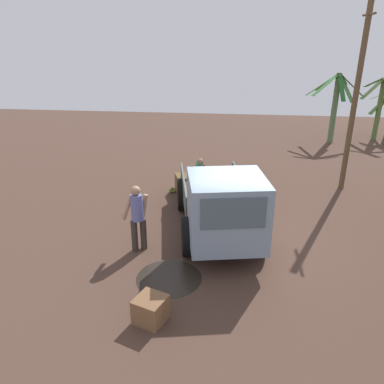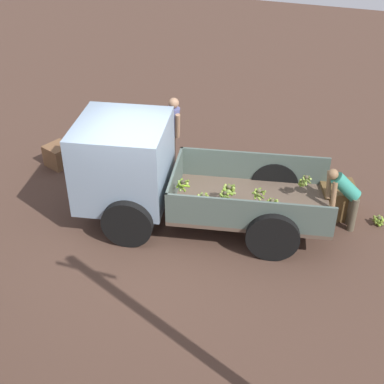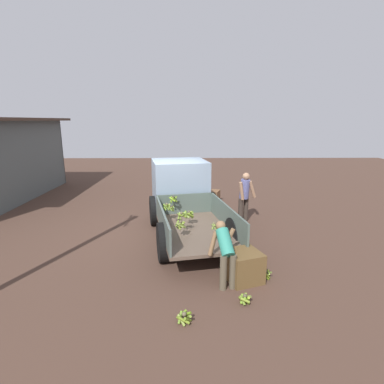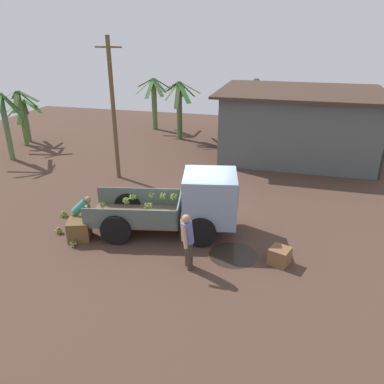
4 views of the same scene
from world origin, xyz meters
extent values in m
plane|color=#4B3429|center=(0.00, 0.00, 0.00)|extent=(36.00, 36.00, 0.00)
cylinder|color=black|center=(1.66, -1.62, 0.00)|extent=(1.45, 1.45, 0.01)
cube|color=brown|center=(-1.73, -0.90, 0.52)|extent=(3.26, 2.28, 0.08)
cube|color=#4F5E56|center=(-1.89, -0.07, 0.86)|extent=(2.93, 0.62, 0.61)
cube|color=#4F5E56|center=(-1.57, -1.73, 0.86)|extent=(2.93, 0.62, 0.61)
cube|color=#4F5E56|center=(-0.29, -0.62, 0.86)|extent=(0.38, 1.72, 0.61)
cube|color=#8398AE|center=(0.67, -0.43, 1.26)|extent=(1.97, 1.99, 1.57)
cube|color=#4C606B|center=(1.50, -0.27, 1.58)|extent=(0.29, 1.34, 0.69)
cylinder|color=black|center=(0.25, 0.41, 0.48)|extent=(0.98, 0.40, 0.96)
cylinder|color=black|center=(0.60, -1.36, 0.48)|extent=(0.98, 0.40, 0.96)
cylinder|color=black|center=(-2.34, -0.10, 0.48)|extent=(0.98, 0.40, 0.96)
cylinder|color=black|center=(-1.99, -1.87, 0.48)|extent=(0.98, 0.40, 0.96)
sphere|color=brown|center=(-2.20, -0.53, 0.94)|extent=(0.08, 0.08, 0.08)
cylinder|color=#81AA38|center=(-2.18, -0.45, 0.89)|extent=(0.21, 0.09, 0.11)
cylinder|color=olive|center=(-2.23, -0.49, 0.85)|extent=(0.15, 0.13, 0.19)
cylinder|color=olive|center=(-2.28, -0.51, 0.88)|extent=(0.09, 0.21, 0.13)
cylinder|color=olive|center=(-2.25, -0.58, 0.87)|extent=(0.15, 0.17, 0.16)
cylinder|color=#82A23B|center=(-2.21, -0.60, 0.86)|extent=(0.18, 0.07, 0.17)
cylinder|color=olive|center=(-2.16, -0.58, 0.85)|extent=(0.15, 0.14, 0.19)
cylinder|color=#8CAF43|center=(-2.14, -0.55, 0.85)|extent=(0.07, 0.17, 0.18)
cylinder|color=olive|center=(-2.16, -0.50, 0.85)|extent=(0.13, 0.15, 0.19)
sphere|color=brown|center=(-1.33, -0.73, 0.92)|extent=(0.09, 0.09, 0.09)
cylinder|color=olive|center=(-1.34, -0.65, 0.86)|extent=(0.22, 0.07, 0.15)
cylinder|color=#88A447|center=(-1.39, -0.68, 0.85)|extent=(0.18, 0.19, 0.16)
cylinder|color=olive|center=(-1.42, -0.76, 0.86)|extent=(0.12, 0.23, 0.14)
cylinder|color=olive|center=(-1.38, -0.78, 0.83)|extent=(0.17, 0.16, 0.20)
cylinder|color=olive|center=(-1.32, -0.82, 0.86)|extent=(0.22, 0.09, 0.15)
cylinder|color=olive|center=(-1.28, -0.77, 0.83)|extent=(0.15, 0.19, 0.19)
cylinder|color=#8AA03E|center=(-1.26, -0.72, 0.85)|extent=(0.08, 0.21, 0.17)
cylinder|color=olive|center=(-1.29, -0.69, 0.83)|extent=(0.17, 0.16, 0.20)
sphere|color=#423B2B|center=(-0.58, -0.28, 1.15)|extent=(0.08, 0.08, 0.08)
cylinder|color=#7A9F42|center=(-0.53, -0.24, 1.07)|extent=(0.13, 0.16, 0.18)
cylinder|color=olive|center=(-0.59, -0.22, 1.07)|extent=(0.16, 0.05, 0.18)
cylinder|color=#82B225|center=(-0.66, -0.25, 1.09)|extent=(0.11, 0.20, 0.14)
cylinder|color=#85A82D|center=(-0.64, -0.32, 1.08)|extent=(0.14, 0.16, 0.17)
cylinder|color=olive|center=(-0.58, -0.36, 1.09)|extent=(0.20, 0.05, 0.13)
cylinder|color=olive|center=(-0.51, -0.30, 1.09)|extent=(0.10, 0.20, 0.15)
sphere|color=brown|center=(-1.03, -0.11, 1.06)|extent=(0.07, 0.07, 0.07)
cylinder|color=#8FA93E|center=(-0.99, -0.06, 0.98)|extent=(0.16, 0.15, 0.17)
cylinder|color=#86AE37|center=(-1.06, -0.06, 0.97)|extent=(0.16, 0.11, 0.19)
cylinder|color=olive|center=(-1.10, -0.11, 0.98)|extent=(0.05, 0.18, 0.18)
cylinder|color=#5E7420|center=(-1.06, -0.16, 0.97)|extent=(0.15, 0.12, 0.19)
cylinder|color=#8FAF37|center=(-1.01, -0.17, 0.98)|extent=(0.17, 0.11, 0.18)
cylinder|color=olive|center=(-0.97, -0.13, 0.98)|extent=(0.07, 0.18, 0.18)
sphere|color=brown|center=(-2.67, -1.32, 1.06)|extent=(0.08, 0.08, 0.08)
cylinder|color=olive|center=(-2.72, -1.29, 1.00)|extent=(0.11, 0.14, 0.14)
cylinder|color=#88A640|center=(-2.72, -1.36, 1.00)|extent=(0.12, 0.15, 0.14)
cylinder|color=#557720|center=(-2.66, -1.37, 0.99)|extent=(0.14, 0.06, 0.15)
cylinder|color=olive|center=(-2.62, -1.33, 1.00)|extent=(0.05, 0.14, 0.15)
cylinder|color=#83A53E|center=(-2.65, -1.28, 0.99)|extent=(0.14, 0.10, 0.16)
sphere|color=#443D2C|center=(-1.39, -0.27, 1.09)|extent=(0.07, 0.07, 0.07)
cylinder|color=olive|center=(-1.41, -0.30, 1.02)|extent=(0.11, 0.11, 0.15)
cylinder|color=olive|center=(-1.37, -0.32, 1.03)|extent=(0.15, 0.07, 0.13)
cylinder|color=olive|center=(-1.33, -0.26, 1.04)|extent=(0.05, 0.16, 0.11)
cylinder|color=olive|center=(-1.37, -0.21, 1.04)|extent=(0.16, 0.07, 0.11)
cylinder|color=#59752A|center=(-1.43, -0.24, 1.04)|extent=(0.11, 0.14, 0.12)
sphere|color=brown|center=(-2.59, -1.47, 0.87)|extent=(0.06, 0.06, 0.06)
cylinder|color=#8BA73A|center=(-2.63, -1.43, 0.83)|extent=(0.13, 0.11, 0.09)
cylinder|color=olive|center=(-2.64, -1.46, 0.83)|extent=(0.08, 0.13, 0.11)
cylinder|color=olive|center=(-2.64, -1.50, 0.83)|extent=(0.11, 0.13, 0.10)
cylinder|color=#5E801B|center=(-2.60, -1.52, 0.83)|extent=(0.14, 0.06, 0.09)
cylinder|color=olive|center=(-2.58, -1.51, 0.82)|extent=(0.12, 0.08, 0.12)
cylinder|color=olive|center=(-2.54, -1.48, 0.83)|extent=(0.05, 0.14, 0.09)
cylinder|color=olive|center=(-2.56, -1.45, 0.82)|extent=(0.08, 0.13, 0.12)
cylinder|color=olive|center=(-2.58, -1.42, 0.83)|extent=(0.14, 0.07, 0.10)
sphere|color=brown|center=(-1.94, -0.55, 1.08)|extent=(0.07, 0.07, 0.07)
cylinder|color=olive|center=(-1.88, -0.54, 1.01)|extent=(0.07, 0.17, 0.16)
cylinder|color=#8CAD3C|center=(-1.93, -0.49, 1.01)|extent=(0.17, 0.08, 0.16)
cylinder|color=olive|center=(-1.98, -0.50, 1.01)|extent=(0.16, 0.14, 0.16)
cylinder|color=olive|center=(-2.02, -0.57, 1.04)|extent=(0.09, 0.20, 0.10)
cylinder|color=olive|center=(-1.98, -0.62, 1.03)|extent=(0.19, 0.12, 0.13)
cylinder|color=olive|center=(-1.89, -0.61, 1.03)|extent=(0.17, 0.16, 0.11)
cube|color=#515857|center=(7.04, 8.81, 1.65)|extent=(0.14, 5.66, 3.31)
cube|color=#515857|center=(3.38, 6.06, 1.65)|extent=(7.39, 0.15, 3.31)
cylinder|color=#392E27|center=(0.60, -2.65, 0.41)|extent=(0.22, 0.22, 0.81)
cylinder|color=#392E27|center=(0.48, -2.46, 0.41)|extent=(0.22, 0.22, 0.81)
cylinder|color=slate|center=(0.51, -2.57, 1.13)|extent=(0.46, 0.44, 0.66)
sphere|color=tan|center=(0.48, -2.59, 1.56)|extent=(0.23, 0.23, 0.23)
cylinder|color=tan|center=(0.50, -2.82, 1.12)|extent=(0.26, 0.33, 0.60)
cylinder|color=tan|center=(0.34, -2.44, 1.10)|extent=(0.20, 0.24, 0.61)
cylinder|color=brown|center=(-3.62, -1.41, 0.36)|extent=(0.17, 0.17, 0.72)
cylinder|color=brown|center=(-3.57, -1.61, 0.36)|extent=(0.17, 0.17, 0.72)
cylinder|color=teal|center=(-3.40, -1.46, 0.92)|extent=(0.64, 0.40, 0.58)
sphere|color=#8C6746|center=(-3.13, -1.40, 1.18)|extent=(0.20, 0.20, 0.20)
cylinder|color=#8C6746|center=(-3.22, -1.23, 0.82)|extent=(0.14, 0.23, 0.54)
cylinder|color=#8C6746|center=(-3.08, -1.57, 0.84)|extent=(0.17, 0.32, 0.52)
sphere|color=brown|center=(-4.12, -1.76, 0.16)|extent=(0.08, 0.08, 0.08)
cylinder|color=olive|center=(-4.08, -1.82, 0.11)|extent=(0.16, 0.16, 0.13)
cylinder|color=olive|center=(-4.06, -1.74, 0.12)|extent=(0.11, 0.19, 0.11)
cylinder|color=olive|center=(-4.11, -1.71, 0.09)|extent=(0.16, 0.10, 0.16)
cylinder|color=olive|center=(-4.15, -1.72, 0.09)|extent=(0.16, 0.13, 0.16)
cylinder|color=olive|center=(-4.20, -1.75, 0.12)|extent=(0.08, 0.19, 0.11)
cylinder|color=olive|center=(-4.16, -1.79, 0.09)|extent=(0.12, 0.15, 0.17)
cylinder|color=olive|center=(-4.12, -1.82, 0.09)|extent=(0.16, 0.07, 0.17)
sphere|color=brown|center=(-3.49, -1.90, 0.12)|extent=(0.06, 0.06, 0.06)
cylinder|color=#6EA021|center=(-3.49, -1.96, 0.09)|extent=(0.14, 0.04, 0.08)
cylinder|color=olive|center=(-3.46, -1.94, 0.07)|extent=(0.12, 0.09, 0.11)
cylinder|color=olive|center=(-3.44, -1.90, 0.07)|extent=(0.03, 0.12, 0.11)
cylinder|color=olive|center=(-3.46, -1.85, 0.09)|extent=(0.13, 0.10, 0.08)
cylinder|color=olive|center=(-3.50, -1.86, 0.06)|extent=(0.11, 0.05, 0.12)
cylinder|color=olive|center=(-3.52, -1.88, 0.06)|extent=(0.08, 0.11, 0.13)
cylinder|color=olive|center=(-3.53, -1.92, 0.07)|extent=(0.08, 0.12, 0.11)
sphere|color=brown|center=(-4.64, -0.65, 0.16)|extent=(0.08, 0.08, 0.08)
cylinder|color=olive|center=(-4.62, -0.72, 0.10)|extent=(0.20, 0.12, 0.15)
cylinder|color=olive|center=(-4.57, -0.67, 0.11)|extent=(0.11, 0.21, 0.14)
cylinder|color=olive|center=(-4.57, -0.60, 0.11)|extent=(0.14, 0.20, 0.13)
cylinder|color=olive|center=(-4.62, -0.58, 0.09)|extent=(0.19, 0.10, 0.17)
cylinder|color=olive|center=(-4.69, -0.60, 0.09)|extent=(0.16, 0.16, 0.18)
cylinder|color=olive|center=(-4.73, -0.64, 0.11)|extent=(0.06, 0.21, 0.14)
cylinder|color=olive|center=(-4.69, -0.71, 0.09)|extent=(0.18, 0.15, 0.17)
sphere|color=brown|center=(-3.22, -2.38, 0.16)|extent=(0.07, 0.07, 0.07)
cylinder|color=olive|center=(-3.17, -2.44, 0.12)|extent=(0.17, 0.15, 0.10)
cylinder|color=olive|center=(-3.15, -2.38, 0.12)|extent=(0.04, 0.18, 0.11)
cylinder|color=olive|center=(-3.16, -2.34, 0.12)|extent=(0.13, 0.18, 0.11)
cylinder|color=olive|center=(-3.22, -2.33, 0.09)|extent=(0.15, 0.04, 0.17)
cylinder|color=#5A772D|center=(-3.26, -2.33, 0.10)|extent=(0.16, 0.13, 0.14)
cylinder|color=olive|center=(-3.27, -2.38, 0.08)|extent=(0.06, 0.15, 0.17)
cylinder|color=olive|center=(-3.27, -2.42, 0.09)|extent=(0.12, 0.15, 0.16)
cylinder|color=#80A330|center=(-3.24, -2.45, 0.10)|extent=(0.18, 0.08, 0.14)
cube|color=brown|center=(-3.27, -1.89, 0.32)|extent=(0.86, 0.86, 0.64)
cube|color=brown|center=(3.01, -1.72, 0.25)|extent=(0.69, 0.69, 0.49)
camera|label=1|loc=(8.45, -0.30, 4.89)|focal=35.00mm
camera|label=2|loc=(-3.46, 7.38, 6.37)|focal=50.00mm
camera|label=3|loc=(-9.03, -0.73, 3.32)|focal=28.00mm
camera|label=4|loc=(2.85, -11.14, 6.18)|focal=35.00mm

